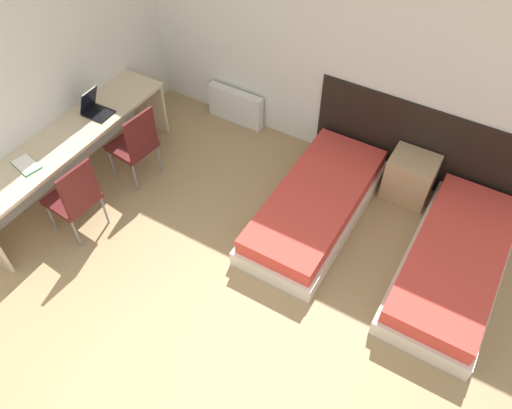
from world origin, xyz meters
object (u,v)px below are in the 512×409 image
at_px(nightstand, 410,177).
at_px(bed_near_door, 454,263).
at_px(chair_near_laptop, 135,143).
at_px(laptop, 95,108).
at_px(bed_near_window, 316,205).
at_px(chair_near_notebook, 75,196).

bearing_deg(nightstand, bed_near_door, -47.63).
height_order(chair_near_laptop, laptop, laptop).
bearing_deg(chair_near_laptop, nightstand, 31.52).
xyz_separation_m(bed_near_door, laptop, (-3.99, -0.49, 0.62)).
bearing_deg(bed_near_door, nightstand, 132.37).
bearing_deg(nightstand, laptop, -158.19).
distance_m(bed_near_window, laptop, 2.63).
bearing_deg(laptop, bed_near_window, 9.08).
xyz_separation_m(bed_near_window, chair_near_laptop, (-2.01, -0.48, 0.34)).
distance_m(bed_near_window, nightstand, 1.11).
bearing_deg(chair_near_notebook, bed_near_door, 26.57).
distance_m(bed_near_door, nightstand, 1.11).
bearing_deg(nightstand, chair_near_laptop, -154.89).
distance_m(bed_near_window, bed_near_door, 1.49).
relative_size(chair_near_laptop, laptop, 3.05).
bearing_deg(bed_near_window, nightstand, 47.63).
xyz_separation_m(bed_near_door, chair_near_notebook, (-3.50, -1.41, 0.34)).
height_order(nightstand, laptop, laptop).
bearing_deg(laptop, chair_near_laptop, -0.75).
bearing_deg(bed_near_door, bed_near_window, 180.00).
xyz_separation_m(chair_near_laptop, chair_near_notebook, (0.00, -0.93, 0.00)).
bearing_deg(bed_near_window, chair_near_laptop, -166.69).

